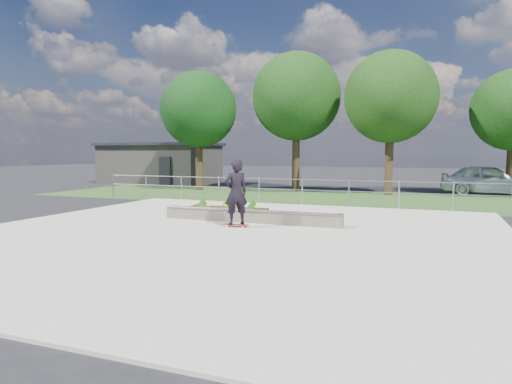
% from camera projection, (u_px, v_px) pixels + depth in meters
% --- Properties ---
extents(ground, '(120.00, 120.00, 0.00)m').
position_uv_depth(ground, '(230.00, 235.00, 12.77)').
color(ground, black).
rests_on(ground, ground).
extents(grass_verge, '(30.00, 8.00, 0.02)m').
position_uv_depth(grass_verge, '(321.00, 198.00, 22.98)').
color(grass_verge, '#294A1D').
rests_on(grass_verge, ground).
extents(concrete_slab, '(15.00, 15.00, 0.06)m').
position_uv_depth(concrete_slab, '(230.00, 234.00, 12.77)').
color(concrete_slab, '#B0AA9C').
rests_on(concrete_slab, ground).
extents(fence, '(20.06, 0.06, 1.20)m').
position_uv_depth(fence, '(302.00, 188.00, 19.66)').
color(fence, gray).
rests_on(fence, ground).
extents(building, '(8.40, 5.40, 3.00)m').
position_uv_depth(building, '(161.00, 163.00, 34.42)').
color(building, '#2D2B28').
rests_on(building, ground).
extents(tree_far_left, '(4.55, 4.55, 7.15)m').
position_uv_depth(tree_far_left, '(199.00, 110.00, 27.31)').
color(tree_far_left, black).
rests_on(tree_far_left, ground).
extents(tree_mid_left, '(5.25, 5.25, 8.25)m').
position_uv_depth(tree_mid_left, '(296.00, 97.00, 27.11)').
color(tree_mid_left, '#342115').
rests_on(tree_mid_left, ground).
extents(tree_mid_right, '(4.90, 4.90, 7.70)m').
position_uv_depth(tree_mid_right, '(391.00, 97.00, 24.22)').
color(tree_mid_right, '#322014').
rests_on(tree_mid_right, ground).
extents(grind_ledge, '(6.00, 0.44, 0.43)m').
position_uv_depth(grind_ledge, '(250.00, 216.00, 14.72)').
color(grind_ledge, brown).
rests_on(grind_ledge, concrete_slab).
extents(planter_bed, '(3.00, 1.20, 0.61)m').
position_uv_depth(planter_bed, '(225.00, 210.00, 16.44)').
color(planter_bed, black).
rests_on(planter_bed, concrete_slab).
extents(skateboarder, '(0.85, 0.82, 2.04)m').
position_uv_depth(skateboarder, '(236.00, 192.00, 13.72)').
color(skateboarder, white).
rests_on(skateboarder, concrete_slab).
extents(parked_car, '(4.90, 1.99, 1.67)m').
position_uv_depth(parked_car, '(489.00, 180.00, 24.61)').
color(parked_car, silver).
rests_on(parked_car, ground).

